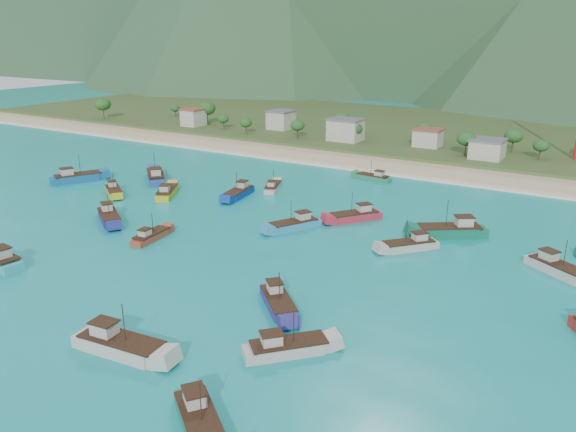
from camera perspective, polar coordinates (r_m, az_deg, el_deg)
The scene contains 24 objects.
ground at distance 93.19m, azimuth -6.41°, elevation -4.59°, with size 600.00×600.00×0.00m, color #0B717E.
beach at distance 159.90m, azimuth 11.17°, elevation 4.88°, with size 400.00×18.00×1.20m, color beige.
land at distance 217.13m, azimuth 16.95°, elevation 7.91°, with size 400.00×110.00×2.40m, color #385123.
surf_line at distance 151.26m, azimuth 9.89°, elevation 4.20°, with size 400.00×2.50×0.08m, color white.
village at distance 177.72m, azimuth 17.66°, elevation 7.20°, with size 210.76×24.67×6.77m.
vegetation at distance 184.05m, azimuth 11.35°, elevation 8.26°, with size 274.66×26.11×8.99m.
boat_0 at distance 133.99m, azimuth -1.54°, elevation 2.90°, with size 5.64×9.22×5.24m.
boat_2 at distance 70.36m, azimuth -16.68°, elevation -12.54°, with size 12.11×4.73×6.97m.
boat_3 at distance 146.02m, azimuth -13.29°, elevation 3.86°, with size 11.80×11.18×7.42m.
boat_4 at distance 136.54m, azimuth -17.28°, elevation 2.39°, with size 9.30×7.57×5.54m.
boat_5 at distance 113.01m, azimuth 6.83°, elevation -0.06°, with size 8.90×10.47×6.32m.
boat_9 at distance 128.94m, azimuth -5.04°, elevation 2.31°, with size 4.93×11.02×6.28m.
boat_12 at distance 107.28m, azimuth 0.68°, elevation -0.94°, with size 7.52×10.72×6.18m.
boat_13 at distance 67.42m, azimuth -0.09°, elevation -13.32°, with size 9.05×9.40×5.96m.
boat_14 at distance 107.58m, azimuth 16.19°, elevation -1.51°, with size 12.56×10.15×7.46m.
boat_15 at distance 117.18m, azimuth -17.71°, elevation -0.14°, with size 10.76×8.60×6.38m.
boat_16 at distance 57.17m, azimuth -8.92°, elevation -20.09°, with size 10.15×8.65×6.13m.
boat_17 at distance 144.46m, azimuth 8.66°, elevation 3.84°, with size 9.36×3.71×5.39m.
boat_19 at distance 131.93m, azimuth -12.19°, elevation 2.32°, with size 8.07×10.62×6.22m.
boat_20 at distance 104.81m, azimuth -13.74°, elevation -2.07°, with size 3.46×8.88×5.12m.
boat_21 at distance 77.55m, azimuth -1.02°, elevation -8.82°, with size 9.44×9.17×6.00m.
boat_23 at distance 97.34m, azimuth 25.72°, elevation -4.89°, with size 10.57×8.46×6.27m.
boat_24 at distance 151.15m, azimuth -20.64°, elevation 3.64°, with size 8.74×12.64×7.27m.
boat_25 at distance 99.52m, azimuth 12.26°, elevation -2.98°, with size 8.73×9.39×5.86m.
Camera 1 is at (53.40, -67.37, 35.97)m, focal length 35.00 mm.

